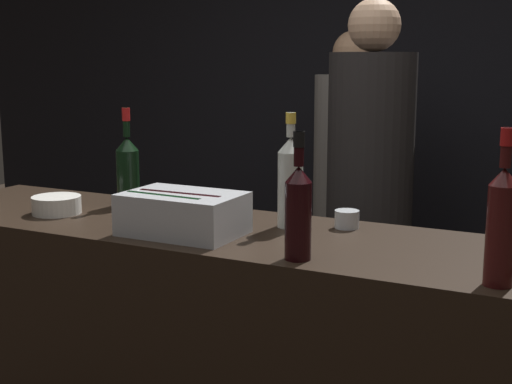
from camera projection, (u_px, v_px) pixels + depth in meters
name	position (u px, v px, depth m)	size (l,w,h in m)	color
wall_back_chalkboard	(423.00, 93.00, 3.95)	(6.40, 0.06, 2.80)	black
ice_bin_with_bottles	(181.00, 211.00, 2.15)	(0.35, 0.24, 0.13)	#B7BABF
bowl_white	(57.00, 204.00, 2.44)	(0.17, 0.17, 0.06)	silver
candle_votive	(347.00, 219.00, 2.24)	(0.08, 0.08, 0.06)	silver
red_wine_bottle_tall	(501.00, 222.00, 1.65)	(0.07, 0.07, 0.37)	#380F0F
rose_wine_bottle	(290.00, 180.00, 2.23)	(0.08, 0.08, 0.36)	#B2B7AD
red_wine_bottle_black_foil	(298.00, 208.00, 1.87)	(0.07, 0.07, 0.34)	black
red_wine_bottle_burgundy	(128.00, 168.00, 2.57)	(0.08, 0.08, 0.35)	black
person_in_hoodie	(369.00, 197.00, 2.94)	(0.35, 0.35, 1.82)	black
person_grey_polo	(351.00, 189.00, 3.50)	(0.37, 0.37, 1.72)	black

